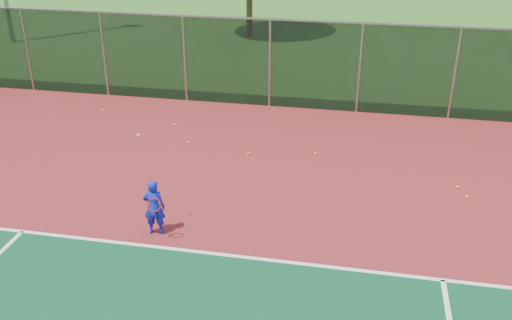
{
  "coord_description": "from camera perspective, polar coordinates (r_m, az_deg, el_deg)",
  "views": [
    {
      "loc": [
        0.15,
        -6.5,
        6.94
      ],
      "look_at": [
        -2.1,
        5.0,
        1.3
      ],
      "focal_mm": 40.0,
      "sensor_mm": 36.0,
      "label": 1
    }
  ],
  "objects": [
    {
      "name": "practice_ball_3",
      "position": [
        16.25,
        -0.77,
        0.64
      ],
      "size": [
        0.07,
        0.07,
        0.07
      ],
      "primitive_type": "sphere",
      "color": "yellow",
      "rests_on": "court_apron"
    },
    {
      "name": "tennis_player",
      "position": [
        12.56,
        -10.15,
        -4.65
      ],
      "size": [
        0.59,
        0.6,
        2.32
      ],
      "color": "#131DB3",
      "rests_on": "court_apron"
    },
    {
      "name": "practice_ball_5",
      "position": [
        20.18,
        -15.04,
        4.85
      ],
      "size": [
        0.07,
        0.07,
        0.07
      ],
      "primitive_type": "sphere",
      "color": "yellow",
      "rests_on": "court_apron"
    },
    {
      "name": "court_apron",
      "position": [
        10.96,
        8.01,
        -13.8
      ],
      "size": [
        30.0,
        20.0,
        0.02
      ],
      "primitive_type": "cube",
      "color": "maroon",
      "rests_on": "ground"
    },
    {
      "name": "practice_ball_7",
      "position": [
        18.47,
        -8.16,
        3.55
      ],
      "size": [
        0.07,
        0.07,
        0.07
      ],
      "primitive_type": "sphere",
      "color": "yellow",
      "rests_on": "court_apron"
    },
    {
      "name": "practice_ball_4",
      "position": [
        14.97,
        20.36,
        -3.43
      ],
      "size": [
        0.07,
        0.07,
        0.07
      ],
      "primitive_type": "sphere",
      "color": "yellow",
      "rests_on": "court_apron"
    },
    {
      "name": "practice_ball_8",
      "position": [
        16.35,
        5.99,
        0.65
      ],
      "size": [
        0.07,
        0.07,
        0.07
      ],
      "primitive_type": "sphere",
      "color": "yellow",
      "rests_on": "court_apron"
    },
    {
      "name": "fence_back",
      "position": [
        19.26,
        10.33,
        9.08
      ],
      "size": [
        30.0,
        0.06,
        3.03
      ],
      "color": "black",
      "rests_on": "court_apron"
    },
    {
      "name": "practice_ball_2",
      "position": [
        15.34,
        19.53,
        -2.56
      ],
      "size": [
        0.07,
        0.07,
        0.07
      ],
      "primitive_type": "sphere",
      "color": "yellow",
      "rests_on": "court_apron"
    },
    {
      "name": "practice_ball_0",
      "position": [
        17.1,
        -6.77,
        1.78
      ],
      "size": [
        0.07,
        0.07,
        0.07
      ],
      "primitive_type": "sphere",
      "color": "yellow",
      "rests_on": "court_apron"
    }
  ]
}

